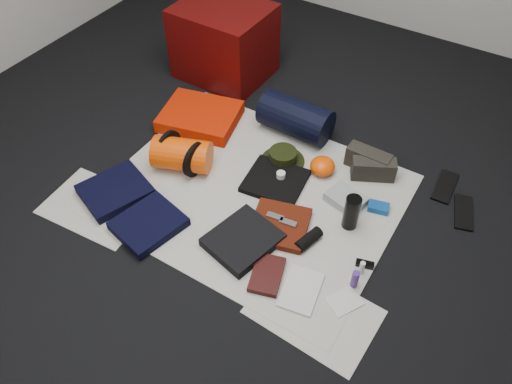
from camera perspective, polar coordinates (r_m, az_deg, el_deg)
The scene contains 37 objects.
floor at distance 2.90m, azimuth -0.33°, elevation -0.30°, with size 4.50×4.50×0.02m, color black.
newspaper_mat at distance 2.89m, azimuth -0.33°, elevation -0.12°, with size 1.60×1.30×0.01m, color silver.
newspaper_sheet_front_left at distance 2.96m, azimuth -17.73°, elevation -1.59°, with size 0.58×0.40×0.00m, color silver.
newspaper_sheet_front_right at distance 2.45m, azimuth 6.64°, elevation -13.45°, with size 0.58×0.40×0.00m, color silver.
red_cabinet at distance 3.69m, azimuth -3.66°, elevation 16.75°, with size 0.62×0.52×0.52m, color #4A0605.
sleeping_pad at distance 3.35m, azimuth -6.39°, elevation 8.57°, with size 0.48×0.40×0.09m, color red.
stuff_sack at distance 3.00m, azimuth -8.47°, elevation 4.25°, with size 0.20×0.20×0.34m, color #E84403.
sack_strap_left at distance 3.04m, azimuth -9.98°, elevation 5.02°, with size 0.22×0.22×0.03m, color black.
sack_strap_right at distance 2.94m, azimuth -6.94°, elevation 3.70°, with size 0.22×0.22×0.03m, color black.
navy_duffel at distance 3.21m, azimuth 4.53°, elevation 8.48°, with size 0.24×0.24×0.46m, color black.
boonie_brim at distance 3.07m, azimuth 3.06°, elevation 3.57°, with size 0.27×0.27×0.01m, color black.
boonie_crown at distance 3.04m, azimuth 3.09°, elevation 4.13°, with size 0.17×0.17×0.07m, color black.
hiking_boot_left at distance 3.06m, azimuth 12.69°, elevation 3.61°, with size 0.26×0.10×0.13m, color #28251F.
hiking_boot_right at distance 3.01m, azimuth 13.26°, elevation 2.56°, with size 0.25×0.09×0.13m, color #28251F.
flip_flop_left at distance 3.12m, azimuth 20.77°, elevation 0.61°, with size 0.10×0.27×0.01m, color black.
flip_flop_right at distance 3.02m, azimuth 22.62°, elevation -2.14°, with size 0.10×0.26×0.01m, color black.
trousers_navy_a at distance 2.97m, azimuth -15.79°, elevation 0.14°, with size 0.31×0.36×0.06m, color black.
trousers_navy_b at distance 2.76m, azimuth -12.16°, elevation -3.58°, with size 0.30×0.34×0.05m, color black.
trousers_charcoal at distance 2.63m, azimuth -1.51°, elevation -5.51°, with size 0.31×0.35×0.05m, color black.
black_tshirt at distance 2.93m, azimuth 2.21°, elevation 1.28°, with size 0.34×0.31×0.03m, color black.
red_shirt at distance 2.70m, azimuth 2.71°, elevation -3.80°, with size 0.30×0.30×0.04m, color #4B1508.
orange_stuff_sack at distance 2.99m, azimuth 7.61°, elevation 2.96°, with size 0.15×0.15×0.10m, color #E84403.
first_aid_pouch at distance 2.86m, azimuth 10.21°, elevation -0.77°, with size 0.21×0.16×0.05m, color gray.
water_bottle at distance 2.69m, azimuth 10.86°, elevation -2.30°, with size 0.08×0.08×0.21m, color black.
speaker at distance 2.64m, azimuth 6.03°, elevation -5.41°, with size 0.06×0.06×0.16m, color black.
compact_camera at distance 2.82m, azimuth 10.74°, elevation -2.09°, with size 0.09×0.05×0.03m, color #AEAEB3.
cyan_case at distance 2.87m, azimuth 13.82°, elevation -1.71°, with size 0.11×0.07×0.04m, color navy.
toiletry_purple at distance 2.51m, azimuth 11.24°, elevation -9.76°, with size 0.04×0.04×0.11m, color #412373.
toiletry_clear at distance 2.57m, azimuth 12.01°, elevation -8.45°, with size 0.03×0.03×0.08m, color silver.
paperback_book at distance 2.52m, azimuth 1.26°, elevation -9.41°, with size 0.15×0.23×0.03m, color black.
map_booklet at distance 2.49m, azimuth 5.15°, elevation -11.08°, with size 0.17×0.25×0.01m, color beige.
map_printout at distance 2.49m, azimuth 10.06°, elevation -12.19°, with size 0.12×0.16×0.01m, color beige.
sunglasses at distance 2.62m, azimuth 12.33°, elevation -8.05°, with size 0.09×0.04×0.02m, color black.
key_cluster at distance 2.96m, azimuth -17.32°, elevation -1.12°, with size 0.06×0.06×0.01m, color #AEAEB3.
tape_roll at distance 2.92m, azimuth 2.86°, elevation 1.96°, with size 0.05×0.05×0.04m, color silver.
energy_bar_a at distance 2.71m, azimuth 2.20°, elevation -2.82°, with size 0.10×0.04×0.01m, color #AEAEB3.
energy_bar_b at distance 2.68m, azimuth 3.68°, elevation -3.50°, with size 0.10×0.04×0.01m, color #AEAEB3.
Camera 1 is at (1.04, -1.66, 2.13)m, focal length 35.00 mm.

